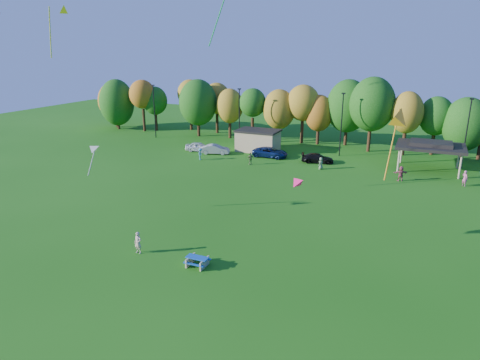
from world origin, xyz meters
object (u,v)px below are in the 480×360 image
at_px(car_b, 215,149).
at_px(car_c, 270,152).
at_px(picnic_table, 197,261).
at_px(car_d, 317,158).
at_px(kite_flyer, 138,243).
at_px(car_a, 199,147).

relative_size(car_b, car_c, 0.84).
relative_size(picnic_table, car_d, 0.38).
bearing_deg(kite_flyer, car_c, 96.18).
bearing_deg(car_b, car_c, -96.21).
height_order(car_a, car_c, car_c).
distance_m(picnic_table, car_d, 32.02).
bearing_deg(car_a, kite_flyer, -169.36).
xyz_separation_m(car_b, car_c, (8.10, 1.49, 0.00)).
bearing_deg(car_d, car_a, 80.54).
height_order(kite_flyer, car_b, kite_flyer).
bearing_deg(car_a, car_c, -95.06).
distance_m(kite_flyer, car_a, 33.57).
bearing_deg(car_c, picnic_table, -169.02).
xyz_separation_m(kite_flyer, car_d, (6.01, 32.08, -0.24)).
distance_m(kite_flyer, car_b, 32.19).
xyz_separation_m(car_b, car_d, (15.13, 1.21, -0.07)).
relative_size(car_a, car_d, 0.94).
relative_size(picnic_table, car_c, 0.32).
height_order(car_a, car_b, car_b).
xyz_separation_m(car_a, car_d, (18.13, 0.78, -0.06)).
xyz_separation_m(picnic_table, car_a, (-17.29, 31.23, 0.29)).
distance_m(car_c, car_d, 7.03).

